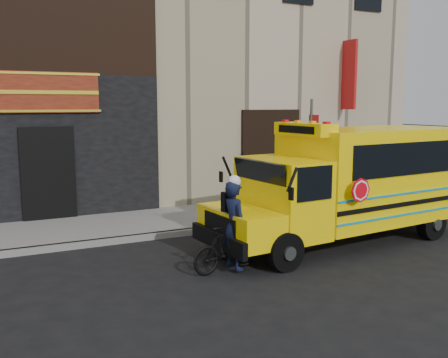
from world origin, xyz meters
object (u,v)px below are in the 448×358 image
school_bus (354,180)px  sign_pole (311,156)px  cyclist (234,227)px  bicycle (227,249)px

school_bus → sign_pole: size_ratio=2.03×
school_bus → cyclist: (-3.65, -0.76, -0.61)m
sign_pole → cyclist: bearing=-143.8°
sign_pole → bicycle: (-3.97, -2.75, -1.43)m
sign_pole → school_bus: bearing=-95.0°
sign_pole → bicycle: 5.04m
cyclist → bicycle: bearing=64.5°
bicycle → cyclist: cyclist is taller
bicycle → cyclist: 0.45m
sign_pole → cyclist: 4.84m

